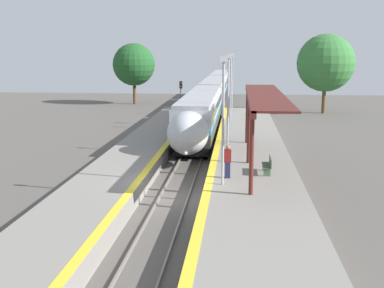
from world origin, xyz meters
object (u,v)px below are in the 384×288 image
at_px(lamppost_mid, 228,94).
at_px(lamppost_far, 231,84).
at_px(train, 213,93).
at_px(platform_bench, 268,165).
at_px(railway_signal, 181,99).
at_px(lamppost_near, 223,114).
at_px(lamppost_farthest, 232,78).
at_px(person_waiting, 228,161).

bearing_deg(lamppost_mid, lamppost_far, 90.00).
bearing_deg(train, lamppost_mid, -84.85).
relative_size(platform_bench, railway_signal, 0.36).
distance_m(train, lamppost_far, 16.92).
xyz_separation_m(lamppost_near, lamppost_farthest, (0.00, 31.46, 0.00)).
relative_size(train, railway_signal, 14.62).
bearing_deg(railway_signal, platform_bench, -71.78).
bearing_deg(train, lamppost_farthest, -68.21).
bearing_deg(lamppost_mid, person_waiting, -88.66).
height_order(lamppost_mid, lamppost_farthest, same).
relative_size(train, lamppost_mid, 10.49).
xyz_separation_m(lamppost_mid, lamppost_farthest, (0.00, 20.97, 0.00)).
bearing_deg(lamppost_farthest, railway_signal, -125.28).
bearing_deg(lamppost_farthest, lamppost_mid, -90.00).
bearing_deg(lamppost_mid, railway_signal, 109.45).
bearing_deg(platform_bench, lamppost_far, 97.15).
bearing_deg(person_waiting, lamppost_farthest, 90.41).
distance_m(person_waiting, lamppost_far, 19.88).
relative_size(person_waiting, lamppost_mid, 0.28).
bearing_deg(lamppost_near, platform_bench, 45.63).
bearing_deg(train, lamppost_far, -81.63).
bearing_deg(lamppost_mid, lamppost_farthest, 90.00).
distance_m(platform_bench, lamppost_farthest, 29.32).
relative_size(person_waiting, lamppost_far, 0.28).
bearing_deg(lamppost_far, railway_signal, 144.65).
bearing_deg(person_waiting, lamppost_mid, 91.34).
xyz_separation_m(railway_signal, lamppost_near, (4.94, -24.48, 1.72)).
relative_size(platform_bench, lamppost_near, 0.26).
bearing_deg(lamppost_near, person_waiting, 80.23).
relative_size(railway_signal, lamppost_mid, 0.72).
xyz_separation_m(train, lamppost_farthest, (2.44, -6.10, 2.24)).
xyz_separation_m(person_waiting, lamppost_mid, (-0.22, 9.23, 2.57)).
relative_size(train, lamppost_near, 10.49).
distance_m(train, person_waiting, 36.40).
distance_m(train, lamppost_near, 37.71).
distance_m(railway_signal, lamppost_far, 6.30).
relative_size(platform_bench, lamppost_far, 0.26).
relative_size(lamppost_near, lamppost_far, 1.00).
distance_m(person_waiting, railway_signal, 23.80).
relative_size(train, lamppost_far, 10.49).
bearing_deg(lamppost_near, lamppost_far, 90.00).
relative_size(train, lamppost_farthest, 10.49).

